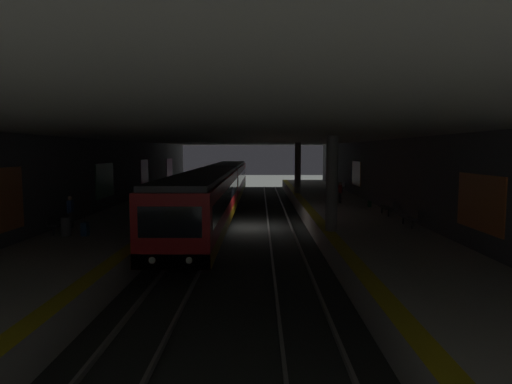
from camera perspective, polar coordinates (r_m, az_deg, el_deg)
ground_plane at (r=27.97m, az=-1.40°, el=-4.64°), size 120.00×120.00×0.00m
track_left at (r=27.97m, az=3.12°, el=-4.48°), size 60.00×1.53×0.16m
track_right at (r=28.11m, az=-5.90°, el=-4.45°), size 60.00×1.53×0.16m
platform_left at (r=28.43m, az=11.93°, el=-3.52°), size 60.00×5.30×1.06m
platform_right at (r=28.85m, az=-14.54°, el=-3.45°), size 60.00×5.30×1.06m
wall_left at (r=28.88m, az=17.67°, el=1.02°), size 60.00×0.56×5.60m
wall_right at (r=29.52m, az=-20.07°, el=1.04°), size 60.00×0.56×5.60m
ceiling_slab at (r=27.55m, az=-1.43°, el=7.32°), size 60.00×19.40×0.40m
pillar_near at (r=21.08m, az=9.85°, el=1.09°), size 0.56×0.56×4.55m
pillar_far at (r=39.68m, az=5.47°, el=3.14°), size 0.56×0.56×4.55m
metro_train at (r=33.98m, az=-4.77°, el=0.57°), size 37.52×2.83×3.49m
bench_left_near at (r=23.55m, az=19.38°, el=-2.98°), size 1.70×0.47×0.86m
bench_left_mid at (r=27.31m, az=16.68°, el=-1.77°), size 1.70×0.47×0.86m
bench_left_far at (r=41.01m, az=11.20°, el=0.69°), size 1.70×0.47×0.86m
bench_right_mid at (r=22.50m, az=-24.42°, el=-3.53°), size 1.70×0.47×0.86m
person_waiting_near at (r=24.33m, az=-15.66°, el=-1.86°), size 0.60×0.22×1.56m
person_walking_mid at (r=32.55m, az=10.92°, el=0.02°), size 0.60×0.22×1.54m
person_standing_far at (r=23.52m, az=-23.05°, el=-2.27°), size 0.60×0.22×1.60m
suitcase_rolling at (r=21.22m, az=-21.40°, el=-4.52°), size 0.37×0.28×0.92m
backpack_on_floor at (r=30.87m, az=14.59°, el=-1.52°), size 0.30×0.20×0.40m
trash_bin at (r=21.49m, az=-23.53°, el=-4.17°), size 0.44×0.44×0.85m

